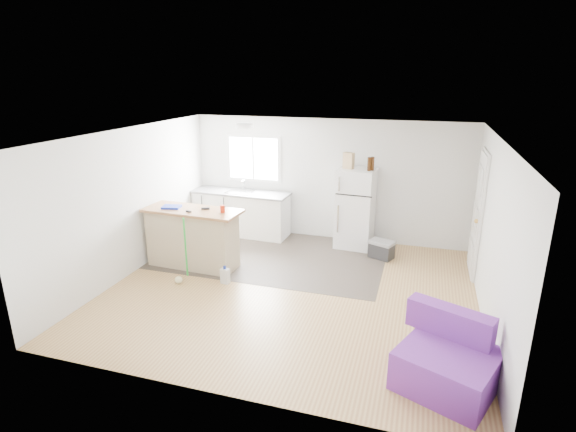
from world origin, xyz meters
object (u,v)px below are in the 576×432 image
at_px(refrigerator, 355,208).
at_px(bottle_right, 372,164).
at_px(cooler, 381,249).
at_px(purple_seat, 447,361).
at_px(mop, 181,269).
at_px(blue_tray, 172,207).
at_px(kitchen_cabinets, 241,212).
at_px(bottle_left, 369,164).
at_px(cleaner_jug, 225,276).
at_px(peninsula, 193,237).
at_px(red_cup, 223,209).
at_px(cardboard_box, 349,161).

distance_m(refrigerator, bottle_right, 0.93).
relative_size(cooler, purple_seat, 0.42).
xyz_separation_m(mop, blue_tray, (-0.48, 0.64, 0.81)).
distance_m(purple_seat, mop, 4.22).
bearing_deg(kitchen_cabinets, bottle_left, -0.27).
bearing_deg(purple_seat, cooler, 130.12).
xyz_separation_m(refrigerator, purple_seat, (1.60, -3.79, -0.48)).
bearing_deg(refrigerator, kitchen_cabinets, -176.07).
bearing_deg(bottle_left, cleaner_jug, -132.23).
distance_m(cooler, blue_tray, 3.80).
height_order(peninsula, purple_seat, peninsula).
relative_size(cleaner_jug, red_cup, 2.47).
relative_size(refrigerator, cardboard_box, 5.09).
xyz_separation_m(peninsula, red_cup, (0.59, -0.01, 0.57)).
bearing_deg(blue_tray, peninsula, 3.91).
bearing_deg(blue_tray, mop, -53.09).
xyz_separation_m(purple_seat, red_cup, (-3.53, 2.02, 0.81)).
distance_m(peninsula, mop, 0.74).
height_order(cardboard_box, bottle_right, cardboard_box).
height_order(red_cup, cardboard_box, cardboard_box).
height_order(cooler, purple_seat, purple_seat).
xyz_separation_m(cooler, bottle_right, (-0.30, 0.40, 1.48)).
bearing_deg(red_cup, bottle_right, 37.74).
relative_size(cardboard_box, bottle_left, 1.20).
distance_m(purple_seat, bottle_right, 4.19).
xyz_separation_m(cooler, cleaner_jug, (-2.29, -1.78, -0.04)).
bearing_deg(peninsula, cooler, 25.70).
bearing_deg(bottle_left, cooler, -45.34).
bearing_deg(blue_tray, cleaner_jug, -21.55).
bearing_deg(red_cup, mop, -124.95).
bearing_deg(refrigerator, peninsula, -140.79).
height_order(cooler, cleaner_jug, cooler).
height_order(refrigerator, cooler, refrigerator).
bearing_deg(cooler, mop, -123.58).
bearing_deg(purple_seat, bottle_right, 132.53).
height_order(peninsula, cooler, peninsula).
distance_m(kitchen_cabinets, refrigerator, 2.39).
xyz_separation_m(cleaner_jug, mop, (-0.68, -0.18, 0.10)).
distance_m(purple_seat, red_cup, 4.15).
bearing_deg(bottle_right, cooler, -53.49).
height_order(refrigerator, bottle_left, bottle_left).
xyz_separation_m(peninsula, purple_seat, (4.12, -2.03, -0.24)).
bearing_deg(blue_tray, cooler, 21.00).
height_order(cooler, bottle_left, bottle_left).
bearing_deg(cardboard_box, kitchen_cabinets, 178.90).
distance_m(red_cup, cardboard_box, 2.55).
bearing_deg(cooler, peninsula, -134.35).
xyz_separation_m(purple_seat, mop, (-3.99, 1.36, -0.05)).
distance_m(peninsula, cardboard_box, 3.15).
xyz_separation_m(purple_seat, blue_tray, (-4.48, 2.01, 0.77)).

